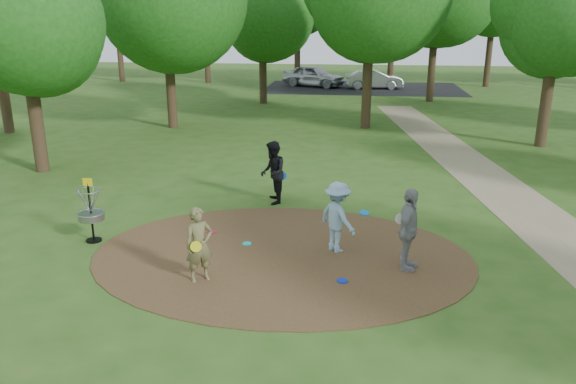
# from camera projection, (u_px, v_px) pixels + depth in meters

# --- Properties ---
(ground) EXTENTS (100.00, 100.00, 0.00)m
(ground) POSITION_uv_depth(u_px,v_px,m) (282.00, 256.00, 12.42)
(ground) COLOR #2D5119
(ground) RESTS_ON ground
(dirt_clearing) EXTENTS (8.40, 8.40, 0.02)m
(dirt_clearing) POSITION_uv_depth(u_px,v_px,m) (282.00, 255.00, 12.42)
(dirt_clearing) COLOR #47301C
(dirt_clearing) RESTS_ON ground
(footpath) EXTENTS (7.55, 39.89, 0.01)m
(footpath) POSITION_uv_depth(u_px,v_px,m) (558.00, 235.00, 13.57)
(footpath) COLOR #8C7A5B
(footpath) RESTS_ON ground
(parking_lot) EXTENTS (14.00, 8.00, 0.01)m
(parking_lot) POSITION_uv_depth(u_px,v_px,m) (363.00, 88.00, 40.58)
(parking_lot) COLOR black
(parking_lot) RESTS_ON ground
(player_observer_with_disc) EXTENTS (0.67, 0.62, 1.54)m
(player_observer_with_disc) POSITION_uv_depth(u_px,v_px,m) (199.00, 245.00, 11.03)
(player_observer_with_disc) COLOR brown
(player_observer_with_disc) RESTS_ON ground
(player_throwing_with_disc) EXTENTS (1.31, 1.17, 1.61)m
(player_throwing_with_disc) POSITION_uv_depth(u_px,v_px,m) (338.00, 217.00, 12.42)
(player_throwing_with_disc) COLOR #8CB5D0
(player_throwing_with_disc) RESTS_ON ground
(player_walking_with_disc) EXTENTS (0.81, 0.96, 1.77)m
(player_walking_with_disc) POSITION_uv_depth(u_px,v_px,m) (273.00, 173.00, 15.64)
(player_walking_with_disc) COLOR black
(player_walking_with_disc) RESTS_ON ground
(player_waiting_with_disc) EXTENTS (0.72, 1.12, 1.76)m
(player_waiting_with_disc) POSITION_uv_depth(u_px,v_px,m) (409.00, 230.00, 11.49)
(player_waiting_with_disc) COLOR gray
(player_waiting_with_disc) RESTS_ON ground
(disc_ground_cyan) EXTENTS (0.22, 0.22, 0.02)m
(disc_ground_cyan) POSITION_uv_depth(u_px,v_px,m) (247.00, 244.00, 12.99)
(disc_ground_cyan) COLOR #18C1BD
(disc_ground_cyan) RESTS_ON dirt_clearing
(disc_ground_blue) EXTENTS (0.22, 0.22, 0.02)m
(disc_ground_blue) POSITION_uv_depth(u_px,v_px,m) (342.00, 281.00, 11.18)
(disc_ground_blue) COLOR #0C27CC
(disc_ground_blue) RESTS_ON dirt_clearing
(disc_ground_red) EXTENTS (0.22, 0.22, 0.02)m
(disc_ground_red) POSITION_uv_depth(u_px,v_px,m) (212.00, 232.00, 13.69)
(disc_ground_red) COLOR #C11344
(disc_ground_red) RESTS_ON dirt_clearing
(car_left) EXTENTS (4.95, 3.48, 1.56)m
(car_left) POSITION_uv_depth(u_px,v_px,m) (314.00, 76.00, 41.20)
(car_left) COLOR #B0B3B8
(car_left) RESTS_ON ground
(car_right) EXTENTS (4.17, 1.77, 1.34)m
(car_right) POSITION_uv_depth(u_px,v_px,m) (374.00, 79.00, 40.03)
(car_right) COLOR #A0A3A7
(car_right) RESTS_ON ground
(disc_golf_basket) EXTENTS (0.63, 0.63, 1.54)m
(disc_golf_basket) POSITION_uv_depth(u_px,v_px,m) (90.00, 206.00, 12.95)
(disc_golf_basket) COLOR black
(disc_golf_basket) RESTS_ON ground
(tree_ring) EXTENTS (37.27, 45.57, 9.11)m
(tree_ring) POSITION_uv_depth(u_px,v_px,m) (381.00, 9.00, 20.41)
(tree_ring) COLOR #332316
(tree_ring) RESTS_ON ground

